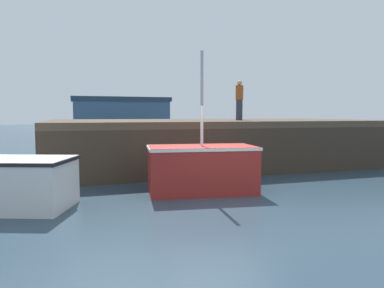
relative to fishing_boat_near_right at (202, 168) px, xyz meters
The scene contains 6 objects.
ground 1.21m from the fishing_boat_near_right, 70.04° to the right, with size 120.00×160.00×0.10m.
pier 6.27m from the fishing_boat_near_right, 64.49° to the left, with size 14.63×8.64×2.00m.
fishing_boat_near_right is the anchor object (origin of this frame).
dockworker 6.42m from the fishing_boat_near_right, 54.76° to the left, with size 0.34×0.34×1.77m.
warehouse 33.76m from the fishing_boat_near_right, 87.42° to the left, with size 11.34×4.63×4.30m.
mooring_buoy_foreground 0.71m from the fishing_boat_near_right, ahead, with size 0.52×0.52×0.58m.
Camera 1 is at (-3.68, -8.79, 2.25)m, focal length 33.38 mm.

